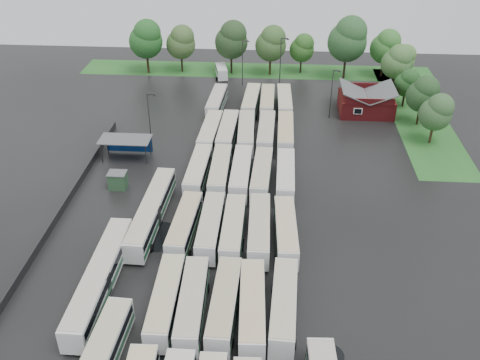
{
  "coord_description": "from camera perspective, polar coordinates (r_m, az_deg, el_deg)",
  "views": [
    {
      "loc": [
        6.59,
        -53.47,
        42.5
      ],
      "look_at": [
        2.0,
        12.0,
        2.5
      ],
      "focal_mm": 40.0,
      "sensor_mm": 36.0,
      "label": 1
    }
  ],
  "objects": [
    {
      "name": "tree_north_1",
      "position": [
        123.49,
        -6.28,
        14.44
      ],
      "size": [
        6.51,
        6.51,
        10.79
      ],
      "color": "#2E2219",
      "rests_on": "ground"
    },
    {
      "name": "bus_r5c3",
      "position": [
        103.96,
        2.93,
        8.3
      ],
      "size": [
        2.6,
        12.05,
        3.35
      ],
      "rotation": [
        0.0,
        0.0,
        -0.0
      ],
      "color": "silver",
      "rests_on": "ground"
    },
    {
      "name": "tree_east_4",
      "position": [
        121.84,
        17.08,
        12.32
      ],
      "size": [
        5.14,
        5.14,
        8.51
      ],
      "color": "black",
      "rests_on": "ground"
    },
    {
      "name": "bus_r4c2",
      "position": [
        91.47,
        0.66,
        5.03
      ],
      "size": [
        3.12,
        12.72,
        3.52
      ],
      "rotation": [
        0.0,
        0.0,
        0.03
      ],
      "color": "silver",
      "rests_on": "ground"
    },
    {
      "name": "bus_r2c4",
      "position": [
        67.97,
        4.9,
        -5.49
      ],
      "size": [
        3.14,
        12.28,
        3.39
      ],
      "rotation": [
        0.0,
        0.0,
        0.05
      ],
      "color": "silver",
      "rests_on": "ground"
    },
    {
      "name": "wash_shed",
      "position": [
        88.46,
        -12.07,
        4.1
      ],
      "size": [
        8.2,
        4.2,
        3.58
      ],
      "color": "#2D2D30",
      "rests_on": "ground"
    },
    {
      "name": "tree_north_0",
      "position": [
        123.44,
        -9.97,
        14.63
      ],
      "size": [
        7.41,
        7.41,
        12.27
      ],
      "color": "#361E13",
      "rests_on": "ground"
    },
    {
      "name": "bus_r1c3",
      "position": [
        57.58,
        1.31,
        -13.48
      ],
      "size": [
        3.18,
        12.53,
        3.46
      ],
      "rotation": [
        0.0,
        0.0,
        0.04
      ],
      "color": "silver",
      "rests_on": "ground"
    },
    {
      "name": "bus_r1c2",
      "position": [
        58.03,
        -1.67,
        -13.1
      ],
      "size": [
        2.92,
        12.28,
        3.4
      ],
      "rotation": [
        0.0,
        0.0,
        -0.03
      ],
      "color": "silver",
      "rests_on": "ground"
    },
    {
      "name": "lamp_post_back_w",
      "position": [
        115.2,
        0.33,
        12.73
      ],
      "size": [
        1.51,
        0.29,
        9.81
      ],
      "color": "#2D2D30",
      "rests_on": "ground"
    },
    {
      "name": "tree_east_2",
      "position": [
        109.53,
        17.42,
        9.9
      ],
      "size": [
        4.73,
        4.69,
        7.78
      ],
      "color": "black",
      "rests_on": "ground"
    },
    {
      "name": "tree_north_4",
      "position": [
        123.29,
        6.68,
        13.84
      ],
      "size": [
        5.46,
        5.46,
        9.04
      ],
      "color": "black",
      "rests_on": "ground"
    },
    {
      "name": "west_fence",
      "position": [
        79.77,
        -17.84,
        -2.02
      ],
      "size": [
        0.1,
        50.0,
        1.2
      ],
      "primitive_type": "cube",
      "color": "#2D2D30",
      "rests_on": "ground"
    },
    {
      "name": "bus_r4c1",
      "position": [
        91.67,
        -1.33,
        5.09
      ],
      "size": [
        3.03,
        12.7,
        3.52
      ],
      "rotation": [
        0.0,
        0.0,
        -0.03
      ],
      "color": "silver",
      "rests_on": "ground"
    },
    {
      "name": "artic_bus_west_c",
      "position": [
        62.8,
        -14.69,
        -10.11
      ],
      "size": [
        2.81,
        19.11,
        3.54
      ],
      "rotation": [
        0.0,
        0.0,
        -0.0
      ],
      "color": "silver",
      "rests_on": "ground"
    },
    {
      "name": "bus_r1c0",
      "position": [
        58.95,
        -7.92,
        -12.6
      ],
      "size": [
        2.83,
        12.23,
        3.39
      ],
      "rotation": [
        0.0,
        0.0,
        0.02
      ],
      "color": "silver",
      "rests_on": "ground"
    },
    {
      "name": "bus_r2c0",
      "position": [
        69.11,
        -5.93,
        -4.86
      ],
      "size": [
        3.16,
        12.21,
        3.37
      ],
      "rotation": [
        0.0,
        0.0,
        -0.05
      ],
      "color": "silver",
      "rests_on": "ground"
    },
    {
      "name": "bus_r5c4",
      "position": [
        103.83,
        4.75,
        8.24
      ],
      "size": [
        2.99,
        12.49,
        3.46
      ],
      "rotation": [
        0.0,
        0.0,
        0.03
      ],
      "color": "silver",
      "rests_on": "ground"
    },
    {
      "name": "utility_hut",
      "position": [
        81.12,
        -12.9,
        -0.02
      ],
      "size": [
        2.7,
        2.2,
        2.62
      ],
      "color": "#26492B",
      "rests_on": "ground"
    },
    {
      "name": "bus_r5c2",
      "position": [
        103.85,
        1.19,
        8.34
      ],
      "size": [
        3.18,
        12.48,
        3.44
      ],
      "rotation": [
        0.0,
        0.0,
        -0.05
      ],
      "color": "silver",
      "rests_on": "ground"
    },
    {
      "name": "brick_building",
      "position": [
        105.9,
        13.28,
        7.94
      ],
      "size": [
        10.07,
        8.6,
        5.39
      ],
      "color": "maroon",
      "rests_on": "ground"
    },
    {
      "name": "ground",
      "position": [
        68.62,
        -2.39,
        -6.94
      ],
      "size": [
        160.0,
        160.0,
        0.0
      ],
      "primitive_type": "plane",
      "color": "black",
      "rests_on": "ground"
    },
    {
      "name": "bus_r3c1",
      "position": [
        80.08,
        -2.13,
        0.89
      ],
      "size": [
        2.79,
        12.52,
        3.48
      ],
      "rotation": [
        0.0,
        0.0,
        0.01
      ],
      "color": "silver",
      "rests_on": "ground"
    },
    {
      "name": "tree_east_1",
      "position": [
        101.96,
        18.98,
        8.71
      ],
      "size": [
        5.72,
        5.72,
        9.47
      ],
      "color": "black",
      "rests_on": "ground"
    },
    {
      "name": "bus_r2c3",
      "position": [
        67.98,
        2.06,
        -5.3
      ],
      "size": [
        2.92,
        12.64,
        3.5
      ],
      "rotation": [
        0.0,
        0.0,
        0.02
      ],
      "color": "silver",
      "rests_on": "ground"
    },
    {
      "name": "artic_bus_west_b",
      "position": [
        72.23,
        -9.41,
        -3.33
      ],
      "size": [
        3.25,
        18.48,
        3.41
      ],
      "rotation": [
        0.0,
        0.0,
        -0.04
      ],
      "color": "silver",
      "rests_on": "ground"
    },
    {
      "name": "lamp_post_ne",
      "position": [
        100.99,
        9.81,
        9.37
      ],
      "size": [
        1.44,
        0.28,
        9.38
      ],
      "color": "#2D2D30",
      "rests_on": "ground"
    },
    {
      "name": "puddle_4",
      "position": [
        56.54,
        9.5,
        -17.96
      ],
      "size": [
        3.02,
        3.02,
        0.01
      ],
      "primitive_type": "cylinder",
      "color": "black",
      "rests_on": "ground"
    },
    {
      "name": "tree_east_0",
      "position": [
        95.62,
        20.27,
        6.84
      ],
      "size": [
        5.52,
        5.52,
        9.14
      ],
      "color": "#3B2818",
      "rests_on": "ground"
    },
    {
      "name": "bus_r3c3",
      "position": [
        79.36,
        2.33,
        0.56
      ],
      "size": [
        3.08,
        12.46,
        3.44
      ],
      "rotation": [
        0.0,
        0.0,
        -0.04
      ],
      "color": "silver",
      "rests_on": "ground"
    },
    {
      "name": "tree_north_3",
      "position": [
        121.02,
        3.38,
        14.37
      ],
      "size": [
        6.8,
        6.8,
        11.27
      ],
      "color": "#372513",
      "rests_on": "ground"
    },
    {
      "name": "tree_north_6",
      "position": [
        124.04,
        15.32,
        13.61
      ],
      "size": [
        6.48,
        6.48,
        10.74
      ],
      "color": "black",
      "rests_on": "ground"
    },
    {
      "name": "bus_r1c4",
      "position": [
        58.04,
        4.69,
        -13.2
      ],
      "size": [
        3.1,
        12.34,
        3.41
      ],
      "rotation": [
        0.0,
        0.0,
        -0.04
      ],
      "color": "silver",
      "rests_on": "ground"
    },
    {
      "name": "tree_north_2",
      "position": [
        121.65,
        -0.86,
        14.76
      ],
      "size": [
        7.28,
        7.28,
        12.06
      ],
      "color": "black",
      "rests_on": "ground"
    },
    {
      "name": "bus_r4c4",
      "position": [
        91.63,
        4.86,
        4.95
      ],
      "size": [
        2.72,
        12.47,
        3.47
      ],
      "rotation": [
        0.0,
        0.0,
        -0.01
      ],
      "color": "silver",
      "rests_on": "ground"
    },
    {
      "name": "puddle_2",
      "position": [
        70.79,
        -8.78,
        -5.96
      ],
      "size": [
        6.57,
        6.57,
        0.01
      ],
      "primitive_type": "cylinder",
      "color": "black",
      "rests_on": "ground"
    },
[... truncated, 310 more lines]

